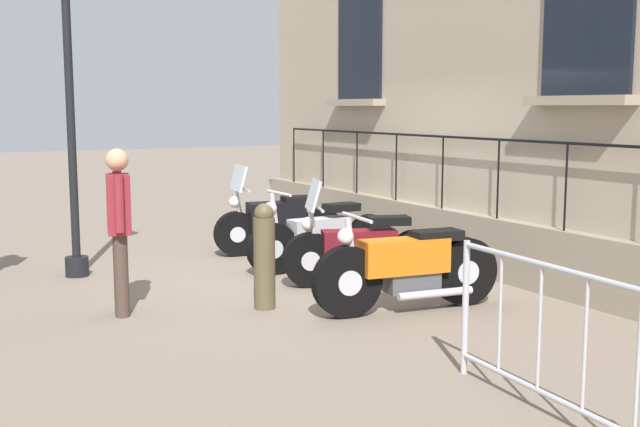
# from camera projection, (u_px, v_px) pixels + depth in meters

# --- Properties ---
(ground_plane) EXTENTS (60.00, 60.00, 0.00)m
(ground_plane) POSITION_uv_depth(u_px,v_px,m) (320.00, 279.00, 9.38)
(ground_plane) COLOR gray
(motorcycle_black) EXTENTS (1.87, 0.76, 1.27)m
(motorcycle_black) POSITION_uv_depth(u_px,v_px,m) (278.00, 223.00, 11.01)
(motorcycle_black) COLOR black
(motorcycle_black) RESTS_ON ground_plane
(motorcycle_silver) EXTENTS (2.10, 0.61, 1.03)m
(motorcycle_silver) POSITION_uv_depth(u_px,v_px,m) (322.00, 238.00, 9.95)
(motorcycle_silver) COLOR black
(motorcycle_silver) RESTS_ON ground_plane
(motorcycle_maroon) EXTENTS (1.82, 0.86, 1.24)m
(motorcycle_maroon) POSITION_uv_depth(u_px,v_px,m) (362.00, 251.00, 9.03)
(motorcycle_maroon) COLOR black
(motorcycle_maroon) RESTS_ON ground_plane
(motorcycle_orange) EXTENTS (2.05, 0.70, 1.01)m
(motorcycle_orange) POSITION_uv_depth(u_px,v_px,m) (407.00, 268.00, 7.88)
(motorcycle_orange) COLOR black
(motorcycle_orange) RESTS_ON ground_plane
(lamppost) EXTENTS (0.30, 1.00, 4.03)m
(lamppost) POSITION_uv_depth(u_px,v_px,m) (67.00, 40.00, 9.18)
(lamppost) COLOR black
(lamppost) RESTS_ON ground_plane
(crowd_barrier) EXTENTS (0.19, 2.14, 1.05)m
(crowd_barrier) POSITION_uv_depth(u_px,v_px,m) (561.00, 339.00, 5.05)
(crowd_barrier) COLOR #B7B7BF
(crowd_barrier) RESTS_ON ground_plane
(bollard) EXTENTS (0.22, 0.22, 1.09)m
(bollard) POSITION_uv_depth(u_px,v_px,m) (264.00, 256.00, 7.96)
(bollard) COLOR brown
(bollard) RESTS_ON ground_plane
(pedestrian_standing) EXTENTS (0.29, 0.52, 1.66)m
(pedestrian_standing) POSITION_uv_depth(u_px,v_px,m) (119.00, 222.00, 7.66)
(pedestrian_standing) COLOR #47382D
(pedestrian_standing) RESTS_ON ground_plane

